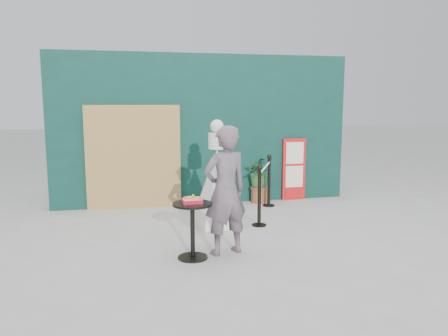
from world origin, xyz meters
TOP-DOWN VIEW (x-y plane):
  - ground at (0.00, 0.00)m, footprint 60.00×60.00m
  - back_wall at (0.00, 3.15)m, footprint 6.00×0.30m
  - bamboo_fence at (-1.40, 2.94)m, footprint 1.80×0.08m
  - woman at (-0.25, 0.01)m, footprint 0.73×0.59m
  - menu_board at (1.90, 2.95)m, footprint 0.50×0.07m
  - statue at (-0.09, 1.34)m, footprint 0.69×0.69m
  - cafe_table at (-0.71, -0.08)m, footprint 0.52×0.52m
  - food_basket at (-0.71, -0.08)m, footprint 0.26×0.19m
  - planter at (1.11, 2.85)m, footprint 0.56×0.48m
  - stanchion_barrier at (0.90, 1.86)m, footprint 0.84×1.54m

SIDE VIEW (x-z plane):
  - ground at x=0.00m, z-range 0.00..0.00m
  - stanchion_barrier at x=0.90m, z-range -0.02..1.01m
  - cafe_table at x=-0.71m, z-range 0.12..0.87m
  - planter at x=1.11m, z-range 0.08..1.02m
  - menu_board at x=1.90m, z-range 0.00..1.30m
  - statue at x=-0.09m, z-range -0.16..1.61m
  - food_basket at x=-0.71m, z-range 0.73..0.84m
  - woman at x=-0.25m, z-range 0.00..1.75m
  - bamboo_fence at x=-1.40m, z-range 0.00..2.00m
  - back_wall at x=0.00m, z-range 0.00..3.00m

